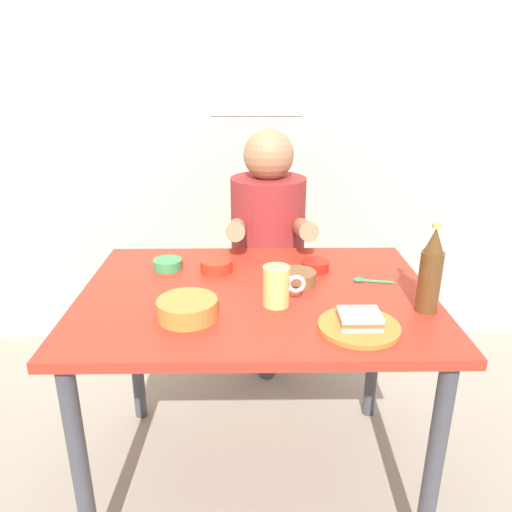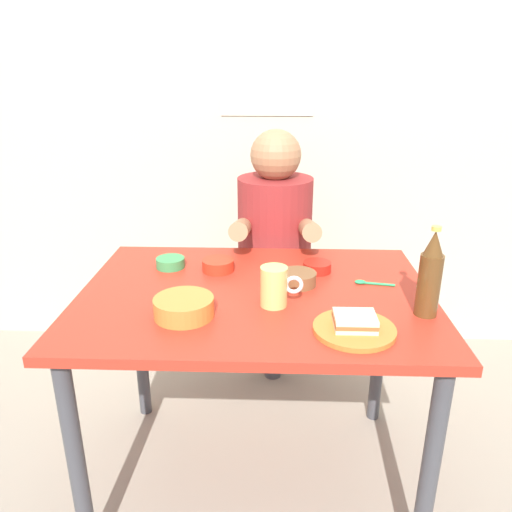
% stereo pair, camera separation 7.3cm
% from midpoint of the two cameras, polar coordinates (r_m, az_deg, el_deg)
% --- Properties ---
extents(ground_plane, '(6.00, 6.00, 0.00)m').
position_cam_midpoint_polar(ground_plane, '(1.97, 1.10, -24.05)').
color(ground_plane, gray).
extents(wall_back, '(4.40, 0.09, 2.60)m').
position_cam_midpoint_polar(wall_back, '(2.45, 1.81, 18.67)').
color(wall_back, '#BCB299').
rests_on(wall_back, ground).
extents(dining_table, '(1.10, 0.80, 0.74)m').
position_cam_midpoint_polar(dining_table, '(1.58, 1.26, -7.21)').
color(dining_table, '#B72D1E').
rests_on(dining_table, ground).
extents(stool, '(0.34, 0.34, 0.45)m').
position_cam_midpoint_polar(stool, '(2.28, 2.97, -6.42)').
color(stool, '#4C4C51').
rests_on(stool, ground).
extents(person_seated, '(0.33, 0.56, 0.72)m').
position_cam_midpoint_polar(person_seated, '(2.11, 3.19, 3.55)').
color(person_seated, maroon).
rests_on(person_seated, stool).
extents(plate_orange, '(0.22, 0.22, 0.01)m').
position_cam_midpoint_polar(plate_orange, '(1.35, 12.90, -8.33)').
color(plate_orange, orange).
rests_on(plate_orange, dining_table).
extents(sandwich, '(0.11, 0.09, 0.04)m').
position_cam_midpoint_polar(sandwich, '(1.33, 12.98, -7.39)').
color(sandwich, beige).
rests_on(sandwich, plate_orange).
extents(beer_mug, '(0.13, 0.08, 0.12)m').
position_cam_midpoint_polar(beer_mug, '(1.43, 3.65, -3.56)').
color(beer_mug, '#D1BC66').
rests_on(beer_mug, dining_table).
extents(beer_bottle, '(0.06, 0.06, 0.26)m').
position_cam_midpoint_polar(beer_bottle, '(1.45, 20.96, -2.19)').
color(beer_bottle, '#593819').
rests_on(beer_bottle, dining_table).
extents(sambal_bowl_red, '(0.10, 0.10, 0.03)m').
position_cam_midpoint_polar(sambal_bowl_red, '(1.70, 8.34, -1.21)').
color(sambal_bowl_red, '#B21E14').
rests_on(sambal_bowl_red, dining_table).
extents(sauce_bowl_chili, '(0.11, 0.11, 0.04)m').
position_cam_midpoint_polar(sauce_bowl_chili, '(1.69, -3.20, -1.01)').
color(sauce_bowl_chili, red).
rests_on(sauce_bowl_chili, dining_table).
extents(soup_bowl_orange, '(0.17, 0.17, 0.05)m').
position_cam_midpoint_polar(soup_bowl_orange, '(1.39, -6.91, -5.83)').
color(soup_bowl_orange, orange).
rests_on(soup_bowl_orange, dining_table).
extents(condiment_bowl_brown, '(0.12, 0.12, 0.04)m').
position_cam_midpoint_polar(condiment_bowl_brown, '(1.59, 6.21, -2.56)').
color(condiment_bowl_brown, brown).
rests_on(condiment_bowl_brown, dining_table).
extents(dip_bowl_green, '(0.10, 0.10, 0.03)m').
position_cam_midpoint_polar(dip_bowl_green, '(1.74, -8.75, -0.72)').
color(dip_bowl_green, '#388C4C').
rests_on(dip_bowl_green, dining_table).
extents(spoon, '(0.13, 0.03, 0.01)m').
position_cam_midpoint_polar(spoon, '(1.64, 14.05, -3.04)').
color(spoon, '#26A559').
rests_on(spoon, dining_table).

